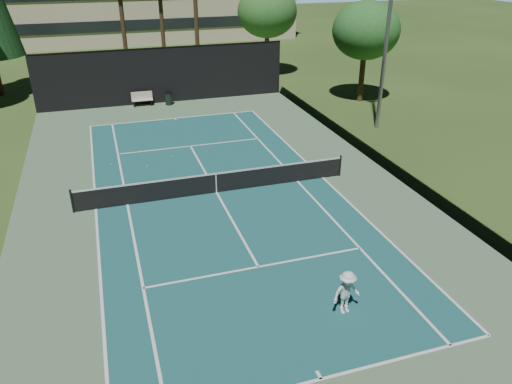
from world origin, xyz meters
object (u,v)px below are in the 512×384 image
at_px(tennis_ball_c, 172,156).
at_px(park_bench, 142,98).
at_px(tennis_net, 216,182).
at_px(tennis_ball_b, 147,166).
at_px(player, 347,292).
at_px(tennis_ball_d, 111,164).
at_px(trash_bin, 169,98).

relative_size(tennis_ball_c, park_bench, 0.05).
bearing_deg(park_bench, tennis_net, -83.66).
distance_m(tennis_ball_b, park_bench, 11.51).
xyz_separation_m(tennis_net, park_bench, (-1.74, 15.61, -0.01)).
bearing_deg(player, park_bench, 90.34).
bearing_deg(player, tennis_ball_c, 94.36).
bearing_deg(park_bench, tennis_ball_d, -104.86).
relative_size(tennis_net, tennis_ball_d, 206.78).
bearing_deg(tennis_net, tennis_ball_b, 123.44).
height_order(tennis_ball_b, trash_bin, trash_bin).
bearing_deg(tennis_ball_c, tennis_ball_d, -178.22).
xyz_separation_m(player, tennis_ball_d, (-6.43, 14.57, -0.72)).
bearing_deg(tennis_ball_b, trash_bin, 75.41).
bearing_deg(park_bench, tennis_ball_c, -87.58).
bearing_deg(park_bench, trash_bin, -10.35).
bearing_deg(trash_bin, tennis_net, -90.54).
height_order(tennis_ball_c, tennis_ball_d, tennis_ball_c).
distance_m(tennis_net, player, 9.75).
relative_size(tennis_net, trash_bin, 13.65).
bearing_deg(tennis_net, park_bench, 96.34).
bearing_deg(tennis_ball_c, tennis_net, -75.80).
distance_m(tennis_net, tennis_ball_c, 5.29).
xyz_separation_m(tennis_ball_d, park_bench, (2.82, 10.61, 0.52)).
height_order(tennis_ball_c, trash_bin, trash_bin).
bearing_deg(tennis_net, trash_bin, 89.46).
bearing_deg(tennis_net, player, -78.91).
relative_size(tennis_ball_b, tennis_ball_c, 1.06).
bearing_deg(trash_bin, park_bench, 169.65).
height_order(player, trash_bin, player).
relative_size(player, trash_bin, 1.60).
bearing_deg(tennis_ball_c, trash_bin, 81.97).
distance_m(tennis_ball_c, tennis_ball_d, 3.26).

